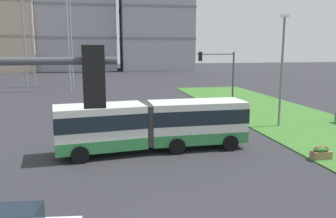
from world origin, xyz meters
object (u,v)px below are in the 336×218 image
Objects in this scene: articulated_bus at (153,125)px; traffic_light_far_right at (222,73)px; flower_planter_3 at (321,153)px; streetlight_median at (282,66)px.

traffic_light_far_right reaches higher than articulated_bus.
articulated_bus reaches higher than flower_planter_3.
flower_planter_3 is 13.27m from traffic_light_far_right.
flower_planter_3 is 0.12× the size of streetlight_median.
streetlight_median reaches higher than articulated_bus.
traffic_light_far_right is (7.59, 8.97, 2.43)m from articulated_bus.
streetlight_median is (1.90, 8.29, 4.44)m from flower_planter_3.
traffic_light_far_right is at bearing 49.78° from articulated_bus.
traffic_light_far_right reaches higher than flower_planter_3.
flower_planter_3 is at bearing -102.92° from streetlight_median.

